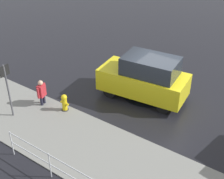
{
  "coord_description": "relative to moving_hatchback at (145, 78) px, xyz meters",
  "views": [
    {
      "loc": [
        -4.98,
        10.69,
        7.83
      ],
      "look_at": [
        1.46,
        1.53,
        0.9
      ],
      "focal_mm": 50.0,
      "sensor_mm": 36.0,
      "label": 1
    }
  ],
  "objects": [
    {
      "name": "pedestrian",
      "position": [
        3.34,
        3.07,
        -0.34
      ],
      "size": [
        0.3,
        0.56,
        1.22
      ],
      "color": "#B2262D",
      "rests_on": "ground"
    },
    {
      "name": "moving_hatchback",
      "position": [
        0.0,
        0.0,
        0.0
      ],
      "size": [
        4.07,
        2.13,
        2.06
      ],
      "color": "yellow",
      "rests_on": "ground"
    },
    {
      "name": "puddle_patch",
      "position": [
        0.06,
        -0.47,
        -1.02
      ],
      "size": [
        2.54,
        2.54,
        0.01
      ],
      "primitive_type": "cylinder",
      "color": "black",
      "rests_on": "ground"
    },
    {
      "name": "fire_hydrant",
      "position": [
        2.24,
        2.85,
        -0.63
      ],
      "size": [
        0.42,
        0.31,
        0.8
      ],
      "color": "gold",
      "rests_on": "ground"
    },
    {
      "name": "sign_post",
      "position": [
        3.75,
        4.39,
        0.55
      ],
      "size": [
        0.07,
        0.44,
        2.4
      ],
      "color": "#4C4C51",
      "rests_on": "ground"
    },
    {
      "name": "ground_plane",
      "position": [
        -0.72,
        -0.06,
        -1.03
      ],
      "size": [
        60.0,
        60.0,
        0.0
      ],
      "primitive_type": "plane",
      "color": "black"
    },
    {
      "name": "kerb_strip",
      "position": [
        -0.72,
        4.14,
        -1.01
      ],
      "size": [
        24.0,
        3.2,
        0.04
      ],
      "primitive_type": "cube",
      "color": "slate",
      "rests_on": "ground"
    }
  ]
}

